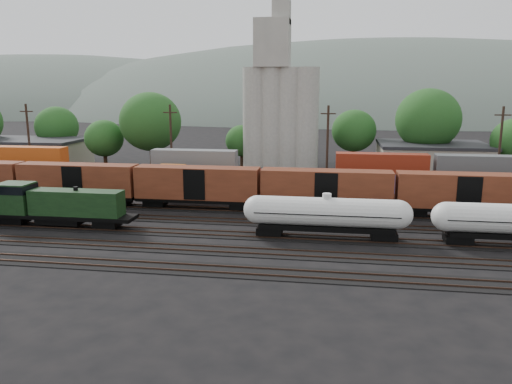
# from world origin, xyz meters

# --- Properties ---
(ground) EXTENTS (600.00, 600.00, 0.00)m
(ground) POSITION_xyz_m (0.00, 0.00, 0.00)
(ground) COLOR black
(tracks) EXTENTS (180.00, 33.20, 0.20)m
(tracks) POSITION_xyz_m (0.00, 0.00, 0.05)
(tracks) COLOR black
(tracks) RESTS_ON ground
(green_locomotive) EXTENTS (16.34, 2.88, 4.33)m
(green_locomotive) POSITION_xyz_m (-16.32, -5.00, 2.48)
(green_locomotive) COLOR black
(green_locomotive) RESTS_ON ground
(tank_car_a) EXTENTS (16.25, 2.91, 4.26)m
(tank_car_a) POSITION_xyz_m (12.40, -5.00, 2.54)
(tank_car_a) COLOR silver
(tank_car_a) RESTS_ON ground
(orange_locomotive) EXTENTS (16.92, 2.82, 4.23)m
(orange_locomotive) POSITION_xyz_m (-3.98, 10.00, 2.42)
(orange_locomotive) COLOR black
(orange_locomotive) RESTS_ON ground
(boxcar_string) EXTENTS (138.20, 2.90, 4.20)m
(boxcar_string) POSITION_xyz_m (-3.20, 5.00, 3.12)
(boxcar_string) COLOR black
(boxcar_string) RESTS_ON ground
(container_wall) EXTENTS (160.00, 2.60, 5.80)m
(container_wall) POSITION_xyz_m (-5.91, 15.00, 2.63)
(container_wall) COLOR black
(container_wall) RESTS_ON ground
(grain_silo) EXTENTS (13.40, 5.00, 29.00)m
(grain_silo) POSITION_xyz_m (3.28, 36.00, 11.26)
(grain_silo) COLOR #A6A398
(grain_silo) RESTS_ON ground
(industrial_sheds) EXTENTS (119.38, 17.26, 5.10)m
(industrial_sheds) POSITION_xyz_m (6.63, 35.25, 2.56)
(industrial_sheds) COLOR #9E937F
(industrial_sheds) RESTS_ON ground
(tree_band) EXTENTS (164.64, 20.77, 14.45)m
(tree_band) POSITION_xyz_m (0.60, 37.46, 7.85)
(tree_band) COLOR black
(tree_band) RESTS_ON ground
(utility_poles) EXTENTS (122.20, 0.36, 12.00)m
(utility_poles) POSITION_xyz_m (0.00, 22.00, 6.21)
(utility_poles) COLOR black
(utility_poles) RESTS_ON ground
(distant_hills) EXTENTS (860.00, 286.00, 130.00)m
(distant_hills) POSITION_xyz_m (23.92, 260.00, -20.56)
(distant_hills) COLOR #59665B
(distant_hills) RESTS_ON ground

